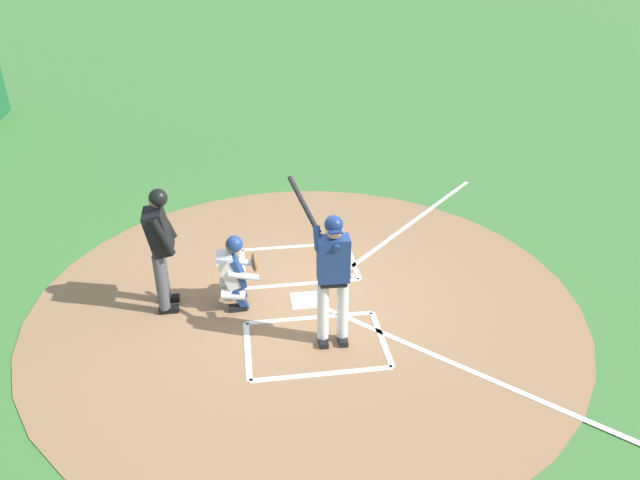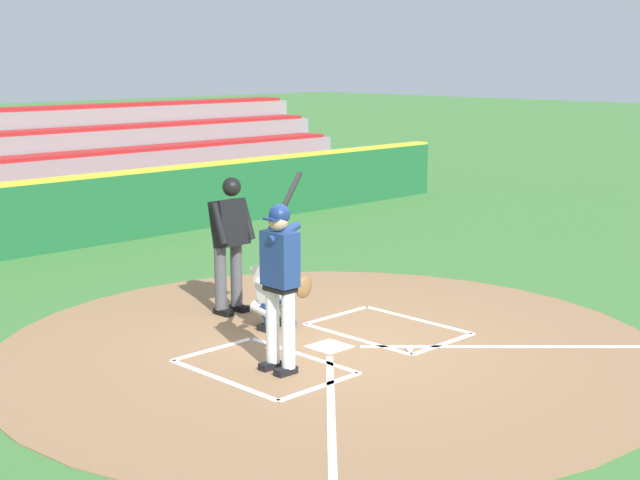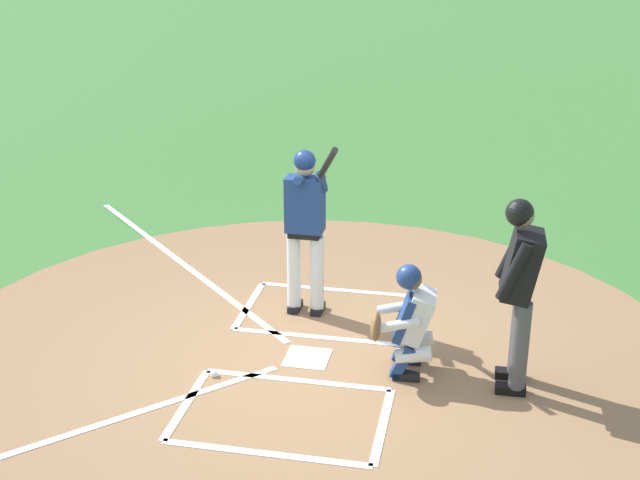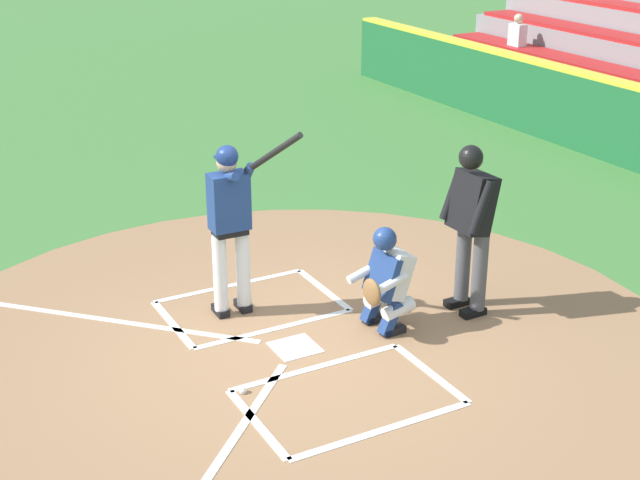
{
  "view_description": "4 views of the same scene",
  "coord_description": "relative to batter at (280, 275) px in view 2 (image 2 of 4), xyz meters",
  "views": [
    {
      "loc": [
        7.39,
        -0.85,
        5.06
      ],
      "look_at": [
        -0.04,
        0.22,
        0.99
      ],
      "focal_mm": 33.93,
      "sensor_mm": 36.0,
      "label": 1
    },
    {
      "loc": [
        7.61,
        7.48,
        3.41
      ],
      "look_at": [
        -0.17,
        -0.33,
        1.24
      ],
      "focal_mm": 52.28,
      "sensor_mm": 36.0,
      "label": 2
    },
    {
      "loc": [
        -7.5,
        -1.64,
        4.31
      ],
      "look_at": [
        0.09,
        -0.11,
        1.26
      ],
      "focal_mm": 48.89,
      "sensor_mm": 36.0,
      "label": 3
    },
    {
      "loc": [
        -7.16,
        3.59,
        4.41
      ],
      "look_at": [
        0.13,
        -0.35,
        1.05
      ],
      "focal_mm": 51.16,
      "sensor_mm": 36.0,
      "label": 4
    }
  ],
  "objects": [
    {
      "name": "ground_plane",
      "position": [
        -0.99,
        -0.22,
        -1.1
      ],
      "size": [
        120.0,
        120.0,
        0.0
      ],
      "primitive_type": "plane",
      "color": "#427A38"
    },
    {
      "name": "dirt_circle",
      "position": [
        -0.99,
        -0.22,
        -1.09
      ],
      "size": [
        8.0,
        8.0,
        0.01
      ],
      "primitive_type": "cylinder",
      "color": "#99704C",
      "rests_on": "ground"
    },
    {
      "name": "home_plate_and_chalk",
      "position": [
        -0.99,
        0.66,
        -1.08
      ],
      "size": [
        7.93,
        4.91,
        0.01
      ],
      "color": "white",
      "rests_on": "dirt_circle"
    },
    {
      "name": "batter",
      "position": [
        0.0,
        0.0,
        0.0
      ],
      "size": [
        0.94,
        0.7,
        2.13
      ],
      "color": "white",
      "rests_on": "ground"
    },
    {
      "name": "catcher",
      "position": [
        -1.06,
        -1.23,
        -0.51
      ],
      "size": [
        0.61,
        0.61,
        1.13
      ],
      "color": "black",
      "rests_on": "ground"
    },
    {
      "name": "plate_umpire",
      "position": [
        -1.12,
        -2.22,
        -0.02
      ],
      "size": [
        0.59,
        0.42,
        1.86
      ],
      "color": "#4C4C51",
      "rests_on": "ground"
    },
    {
      "name": "baseball",
      "position": [
        -1.53,
        0.58,
        -1.06
      ],
      "size": [
        0.07,
        0.07,
        0.07
      ],
      "primitive_type": "sphere",
      "color": "white",
      "rests_on": "ground"
    },
    {
      "name": "backstop_wall",
      "position": [
        -0.99,
        -7.72,
        -0.45
      ],
      "size": [
        22.0,
        0.36,
        1.31
      ],
      "color": "#1E6033",
      "rests_on": "ground"
    }
  ]
}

